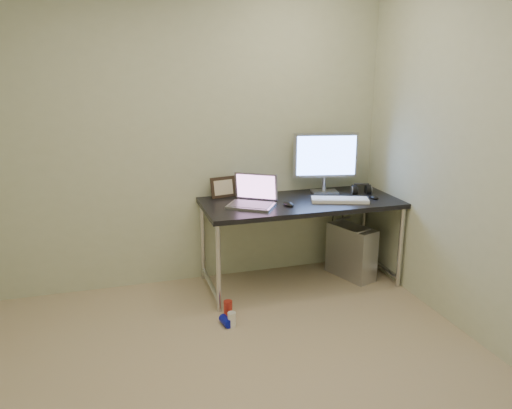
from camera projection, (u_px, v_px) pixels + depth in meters
The scene contains 17 objects.
floor at pixel (238, 398), 2.88m from camera, with size 3.50×3.50×0.00m, color tan.
wall_back at pixel (184, 140), 4.16m from camera, with size 3.50×0.02×2.50m, color beige.
desk at pixel (301, 209), 4.23m from camera, with size 1.66×0.73×0.75m.
tower_computer at pixel (351, 251), 4.49m from camera, with size 0.34×0.49×0.50m.
cable_a at pixel (332, 224), 4.72m from camera, with size 0.01×0.01×0.70m, color black.
cable_b at pixel (341, 226), 4.73m from camera, with size 0.01×0.01×0.72m, color black.
can_red at pixel (228, 308), 3.81m from camera, with size 0.07×0.07×0.12m, color #B4291E.
can_white at pixel (232, 319), 3.66m from camera, with size 0.06×0.06×0.11m, color white.
can_blue at pixel (226, 321), 3.68m from camera, with size 0.06×0.06×0.12m, color #0A10AC.
laptop at pixel (253, 198), 4.07m from camera, with size 0.46×0.45×0.25m.
monitor at pixel (325, 158), 4.39m from camera, with size 0.57×0.21×0.54m.
keyboard at pixel (340, 200), 4.18m from camera, with size 0.47×0.15×0.03m, color white.
mouse_right at pixel (374, 196), 4.28m from camera, with size 0.07×0.11×0.04m, color black.
mouse_left at pixel (289, 203), 4.06m from camera, with size 0.07×0.12×0.04m, color black.
headphones at pixel (361, 190), 4.44m from camera, with size 0.19×0.11×0.11m.
picture_frame at pixel (223, 187), 4.30m from camera, with size 0.23×0.03×0.18m, color black.
webcam at pixel (251, 187), 4.31m from camera, with size 0.04×0.03×0.12m.
Camera 1 is at (-0.60, -2.40, 1.86)m, focal length 35.00 mm.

